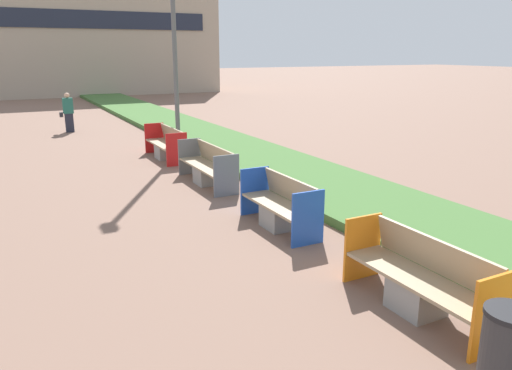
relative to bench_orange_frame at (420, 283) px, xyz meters
name	(u,v)px	position (x,y,z in m)	size (l,w,h in m)	color
planter_grass_strip	(314,181)	(2.26, 5.71, -0.28)	(2.80, 120.00, 0.18)	#426B33
building_backdrop	(95,29)	(3.06, 37.42, 4.39)	(17.00, 8.95, 9.51)	tan
bench_orange_frame	(420,283)	(0.00, 0.00, 0.00)	(0.65, 2.18, 0.94)	gray
bench_blue_frame	(281,209)	(0.00, 3.44, -0.01)	(0.65, 1.97, 0.94)	gray
bench_grey_frame	(208,169)	(0.00, 6.98, 0.01)	(0.65, 2.41, 0.94)	gray
bench_red_frame	(166,146)	(0.00, 10.33, 0.00)	(0.65, 2.25, 0.94)	gray
litter_bin	(507,358)	(-0.58, -1.63, 0.11)	(0.49, 0.49, 0.95)	#2D2D30
street_lamp_post	(173,18)	(0.61, 11.00, 3.75)	(0.24, 0.44, 7.48)	#56595B
pedestrian_walking	(68,113)	(-1.91, 17.04, 0.41)	(0.53, 0.24, 1.56)	#232633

